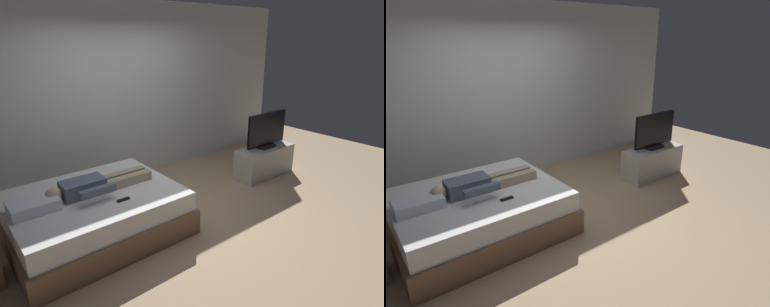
# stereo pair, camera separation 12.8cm
# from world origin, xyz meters

# --- Properties ---
(ground_plane) EXTENTS (10.00, 10.00, 0.00)m
(ground_plane) POSITION_xyz_m (0.00, 0.00, 0.00)
(ground_plane) COLOR tan
(back_wall) EXTENTS (6.40, 0.10, 2.80)m
(back_wall) POSITION_xyz_m (0.40, 1.76, 1.40)
(back_wall) COLOR silver
(back_wall) RESTS_ON ground
(bed) EXTENTS (1.94, 1.57, 0.54)m
(bed) POSITION_xyz_m (-1.05, 0.37, 0.26)
(bed) COLOR brown
(bed) RESTS_ON ground
(pillow) EXTENTS (0.48, 0.34, 0.12)m
(pillow) POSITION_xyz_m (-1.70, 0.37, 0.60)
(pillow) COLOR white
(pillow) RESTS_ON bed
(person) EXTENTS (1.26, 0.46, 0.18)m
(person) POSITION_xyz_m (-1.02, 0.39, 0.62)
(person) COLOR slate
(person) RESTS_ON bed
(remote) EXTENTS (0.15, 0.04, 0.02)m
(remote) POSITION_xyz_m (-0.87, -0.02, 0.55)
(remote) COLOR black
(remote) RESTS_ON bed
(tv_stand) EXTENTS (1.10, 0.40, 0.50)m
(tv_stand) POSITION_xyz_m (1.92, 0.24, 0.25)
(tv_stand) COLOR #B7B2AD
(tv_stand) RESTS_ON ground
(tv) EXTENTS (0.88, 0.20, 0.59)m
(tv) POSITION_xyz_m (1.92, 0.24, 0.78)
(tv) COLOR black
(tv) RESTS_ON tv_stand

